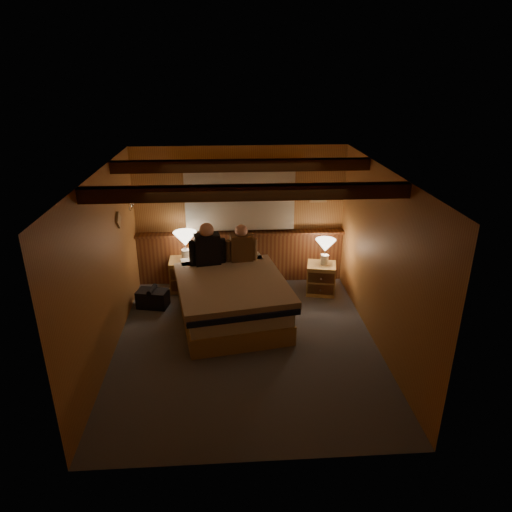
{
  "coord_description": "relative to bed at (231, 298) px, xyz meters",
  "views": [
    {
      "loc": [
        -0.22,
        -5.45,
        3.56
      ],
      "look_at": [
        0.16,
        0.4,
        1.15
      ],
      "focal_mm": 32.0,
      "sensor_mm": 36.0,
      "label": 1
    }
  ],
  "objects": [
    {
      "name": "ceiling",
      "position": [
        0.2,
        -0.69,
        2.05
      ],
      "size": [
        4.2,
        4.2,
        0.0
      ],
      "primitive_type": "plane",
      "rotation": [
        3.14,
        0.0,
        0.0
      ],
      "color": "#C08748",
      "rests_on": "wall_back"
    },
    {
      "name": "wall_right",
      "position": [
        2.0,
        -0.69,
        0.85
      ],
      "size": [
        0.0,
        4.2,
        4.2
      ],
      "primitive_type": "plane",
      "rotation": [
        1.57,
        0.0,
        -1.57
      ],
      "color": "#B68441",
      "rests_on": "floor"
    },
    {
      "name": "framed_print",
      "position": [
        1.55,
        1.39,
        1.2
      ],
      "size": [
        0.3,
        0.04,
        0.25
      ],
      "color": "tan",
      "rests_on": "wall_back"
    },
    {
      "name": "duffel_bag",
      "position": [
        -1.25,
        0.46,
        -0.2
      ],
      "size": [
        0.53,
        0.38,
        0.34
      ],
      "rotation": [
        0.0,
        0.0,
        -0.21
      ],
      "color": "black",
      "rests_on": "floor"
    },
    {
      "name": "lamp_left",
      "position": [
        -0.74,
        1.04,
        0.55
      ],
      "size": [
        0.39,
        0.39,
        0.51
      ],
      "color": "white",
      "rests_on": "nightstand_left"
    },
    {
      "name": "curtain_window",
      "position": [
        0.2,
        1.34,
        1.17
      ],
      "size": [
        2.18,
        0.09,
        1.11
      ],
      "color": "#402510",
      "rests_on": "wall_back"
    },
    {
      "name": "wall_front",
      "position": [
        0.2,
        -2.79,
        0.85
      ],
      "size": [
        3.6,
        0.0,
        3.6
      ],
      "primitive_type": "plane",
      "rotation": [
        -1.57,
        0.0,
        0.0
      ],
      "color": "#B68441",
      "rests_on": "floor"
    },
    {
      "name": "coat_rail",
      "position": [
        -1.52,
        0.89,
        1.31
      ],
      "size": [
        0.05,
        0.55,
        0.24
      ],
      "color": "silver",
      "rests_on": "wall_left"
    },
    {
      "name": "lamp_right",
      "position": [
        1.58,
        0.79,
        0.48
      ],
      "size": [
        0.34,
        0.34,
        0.44
      ],
      "color": "white",
      "rests_on": "nightstand_right"
    },
    {
      "name": "nightstand_right",
      "position": [
        1.53,
        0.78,
        -0.09
      ],
      "size": [
        0.55,
        0.52,
        0.52
      ],
      "rotation": [
        0.0,
        0.0,
        -0.21
      ],
      "color": "tan",
      "rests_on": "floor"
    },
    {
      "name": "floor",
      "position": [
        0.2,
        -0.69,
        -0.35
      ],
      "size": [
        4.2,
        4.2,
        0.0
      ],
      "primitive_type": "plane",
      "color": "#50555F",
      "rests_on": "ground"
    },
    {
      "name": "nightstand_left",
      "position": [
        -0.78,
        1.06,
        -0.08
      ],
      "size": [
        0.51,
        0.46,
        0.55
      ],
      "rotation": [
        0.0,
        0.0,
        0.03
      ],
      "color": "tan",
      "rests_on": "floor"
    },
    {
      "name": "wall_back",
      "position": [
        0.2,
        1.41,
        0.85
      ],
      "size": [
        3.6,
        0.0,
        3.6
      ],
      "primitive_type": "plane",
      "rotation": [
        1.57,
        0.0,
        0.0
      ],
      "color": "#B68441",
      "rests_on": "floor"
    },
    {
      "name": "wall_left",
      "position": [
        -1.6,
        -0.69,
        0.85
      ],
      "size": [
        0.0,
        4.2,
        4.2
      ],
      "primitive_type": "plane",
      "rotation": [
        1.57,
        0.0,
        1.57
      ],
      "color": "#B68441",
      "rests_on": "floor"
    },
    {
      "name": "person_right",
      "position": [
        0.19,
        0.69,
        0.57
      ],
      "size": [
        0.52,
        0.24,
        0.63
      ],
      "rotation": [
        0.0,
        0.0,
        0.11
      ],
      "color": "#513920",
      "rests_on": "bed"
    },
    {
      "name": "bed",
      "position": [
        0.0,
        0.0,
        0.0
      ],
      "size": [
        1.83,
        2.22,
        0.68
      ],
      "rotation": [
        0.0,
        0.0,
        0.17
      ],
      "color": "tan",
      "rests_on": "floor"
    },
    {
      "name": "ceiling_beams",
      "position": [
        0.2,
        -0.54,
        1.96
      ],
      "size": [
        3.6,
        1.65,
        0.16
      ],
      "color": "#402510",
      "rests_on": "ceiling"
    },
    {
      "name": "wainscot",
      "position": [
        0.2,
        1.35,
        0.13
      ],
      "size": [
        3.6,
        0.23,
        0.94
      ],
      "color": "brown",
      "rests_on": "wall_back"
    },
    {
      "name": "person_left",
      "position": [
        -0.35,
        0.58,
        0.6
      ],
      "size": [
        0.57,
        0.3,
        0.7
      ],
      "rotation": [
        0.0,
        0.0,
        0.19
      ],
      "color": "black",
      "rests_on": "bed"
    }
  ]
}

